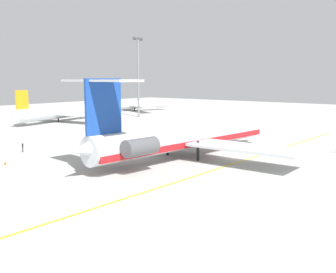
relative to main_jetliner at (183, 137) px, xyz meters
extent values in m
plane|color=#ADADA8|center=(5.77, -6.39, -3.41)|extent=(288.59, 288.59, 0.00)
cylinder|color=silver|center=(1.20, -0.12, -0.05)|extent=(37.98, 7.71, 4.03)
cone|color=silver|center=(19.99, -1.97, -0.05)|extent=(4.55, 4.26, 3.87)
cone|color=silver|center=(-17.59, 1.73, 0.31)|extent=(6.18, 3.98, 3.42)
cube|color=#B2191E|center=(1.20, -0.12, -0.96)|extent=(37.15, 7.70, 0.89)
cube|color=silver|center=(3.05, 10.16, -0.76)|extent=(9.55, 17.71, 0.40)
cube|color=silver|center=(1.02, -10.56, -0.76)|extent=(6.41, 16.82, 0.40)
cylinder|color=#515156|center=(-11.43, 4.38, 0.25)|extent=(5.24, 2.82, 2.34)
cube|color=silver|center=(-11.50, 3.68, 0.25)|extent=(3.13, 1.57, 0.48)
cylinder|color=#515156|center=(-12.06, -2.07, 0.25)|extent=(5.24, 2.82, 2.34)
cube|color=silver|center=(-11.99, -1.37, 0.25)|extent=(3.13, 1.57, 0.48)
cube|color=#19429E|center=(-15.09, 1.48, 5.53)|extent=(5.47, 0.93, 7.13)
cube|color=silver|center=(-15.19, 4.74, 8.81)|extent=(4.33, 6.22, 0.28)
cube|color=silver|center=(-15.82, -1.69, 8.81)|extent=(4.33, 6.22, 0.28)
cylinder|color=black|center=(12.68, -1.25, -1.88)|extent=(0.44, 0.44, 3.05)
cylinder|color=black|center=(0.26, 3.21, -1.88)|extent=(0.44, 0.44, 3.05)
cylinder|color=black|center=(-0.37, -3.20, -1.88)|extent=(0.44, 0.44, 3.05)
cylinder|color=silver|center=(19.60, 59.45, -0.62)|extent=(30.32, 8.84, 3.61)
cone|color=silver|center=(34.44, 62.10, -0.62)|extent=(3.51, 3.89, 3.43)
cube|color=silver|center=(18.07, 68.00, -0.98)|extent=(7.58, 14.47, 0.43)
cube|color=silver|center=(21.12, 50.90, -0.98)|extent=(7.58, 14.47, 0.43)
cube|color=orange|center=(7.01, 57.21, 3.64)|extent=(3.94, 1.05, 4.92)
cylinder|color=black|center=(19.60, 59.45, -2.20)|extent=(0.43, 0.43, 2.43)
cylinder|color=silver|center=(62.08, 69.04, -0.87)|extent=(26.34, 14.46, 3.29)
cone|color=silver|center=(74.57, 63.30, -0.87)|extent=(3.75, 3.96, 3.12)
cube|color=silver|center=(65.39, 76.23, -1.20)|extent=(9.58, 13.39, 0.39)
cube|color=silver|center=(58.78, 61.85, -1.20)|extent=(9.58, 13.39, 0.39)
cube|color=#7A197F|center=(51.50, 73.90, 3.01)|extent=(3.39, 1.80, 4.48)
cylinder|color=black|center=(62.08, 69.04, -2.30)|extent=(0.39, 0.39, 2.21)
cylinder|color=black|center=(-13.01, 24.38, -3.01)|extent=(0.10, 0.10, 0.81)
cylinder|color=black|center=(-12.99, 24.53, -3.01)|extent=(0.10, 0.10, 0.81)
cylinder|color=#262628|center=(-13.00, 24.45, -2.28)|extent=(0.27, 0.27, 0.64)
sphere|color=#DBB28E|center=(-13.00, 24.45, -1.84)|extent=(0.25, 0.25, 0.25)
cylinder|color=#262628|center=(-13.02, 24.28, -2.25)|extent=(0.07, 0.07, 0.54)
cylinder|color=#262628|center=(-12.98, 24.63, -2.25)|extent=(0.07, 0.07, 0.54)
cone|color=#EA590F|center=(25.35, 19.02, -3.13)|extent=(0.40, 0.40, 0.55)
cone|color=#EA590F|center=(-20.16, 17.33, -3.13)|extent=(0.40, 0.40, 0.55)
cube|color=gold|center=(1.20, -8.51, -3.41)|extent=(86.98, 2.71, 0.01)
cylinder|color=slate|center=(45.07, 51.12, 8.94)|extent=(0.70, 0.70, 24.70)
cube|color=#424244|center=(45.07, 51.12, 21.79)|extent=(4.00, 0.60, 0.60)
cube|color=#2D2D30|center=(43.57, 51.12, 21.44)|extent=(0.70, 0.50, 0.44)
cube|color=#2D2D30|center=(46.57, 51.12, 21.44)|extent=(0.70, 0.50, 0.44)
camera|label=1|loc=(-48.95, -36.03, 9.05)|focal=41.70mm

